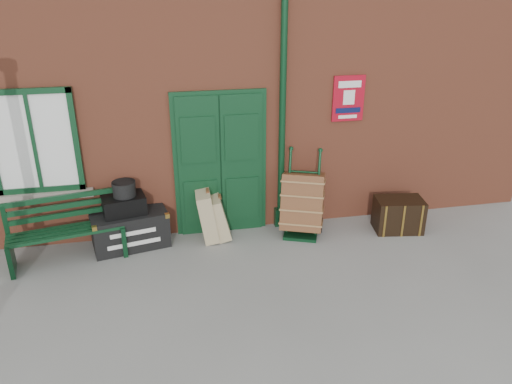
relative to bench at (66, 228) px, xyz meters
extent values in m
plane|color=gray|center=(2.59, -1.03, -0.49)|extent=(80.00, 80.00, 0.00)
cube|color=#9E4D33|center=(2.59, 2.47, 1.51)|extent=(10.00, 4.00, 4.00)
cube|color=#0E341A|center=(2.29, 0.43, 0.61)|extent=(1.42, 0.12, 2.32)
cube|color=white|center=(-0.31, 0.42, 1.16)|extent=(1.20, 0.08, 1.50)
cylinder|color=#0C3219|center=(3.24, 0.39, 1.51)|extent=(0.10, 0.10, 4.00)
cube|color=#A70B1E|center=(4.29, 0.44, 1.56)|extent=(0.50, 0.03, 0.70)
cube|color=#0E341A|center=(0.01, -0.07, -0.02)|extent=(1.61, 0.71, 0.04)
cube|color=#0E341A|center=(-0.03, 0.15, 0.27)|extent=(1.54, 0.34, 0.42)
cube|color=#0C3219|center=(-0.72, -0.22, -0.25)|extent=(0.15, 0.47, 0.47)
cube|color=#0C3219|center=(0.75, 0.07, -0.25)|extent=(0.15, 0.47, 0.47)
cube|color=black|center=(0.87, 0.22, -0.21)|extent=(1.20, 0.81, 0.55)
cube|color=black|center=(0.82, 0.22, 0.20)|extent=(0.68, 0.55, 0.27)
cylinder|color=black|center=(0.85, 0.22, 0.45)|extent=(0.39, 0.39, 0.22)
cube|color=tan|center=(2.03, 0.22, -0.09)|extent=(0.36, 0.56, 0.79)
cube|color=tan|center=(2.21, 0.22, -0.14)|extent=(0.37, 0.51, 0.69)
cube|color=#0C3219|center=(3.47, -0.04, -0.46)|extent=(0.61, 0.53, 0.05)
cylinder|color=#0C3219|center=(3.32, 0.22, 0.18)|extent=(0.17, 0.35, 1.31)
cylinder|color=#0C3219|center=(3.74, 0.05, 0.18)|extent=(0.17, 0.35, 1.31)
cylinder|color=black|center=(3.27, 0.26, -0.36)|extent=(0.14, 0.25, 0.25)
cylinder|color=black|center=(3.82, 0.04, -0.36)|extent=(0.14, 0.25, 0.25)
cube|color=brown|center=(3.53, 0.12, 0.05)|extent=(0.85, 0.88, 0.97)
cube|color=black|center=(5.06, -0.12, -0.22)|extent=(0.80, 0.59, 0.53)
camera|label=1|loc=(1.40, -6.69, 3.29)|focal=35.00mm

